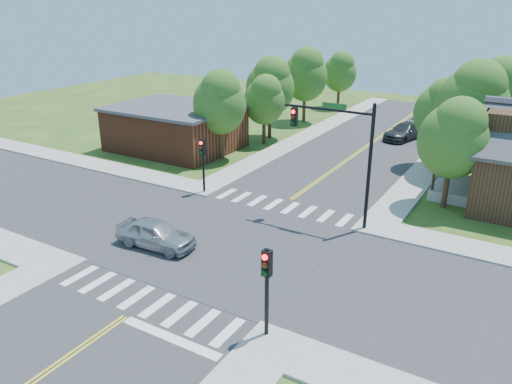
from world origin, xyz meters
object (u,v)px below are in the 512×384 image
Objects in this scene: signal_pole_se at (267,277)px; car_silver at (156,234)px; car_dgrey at (405,132)px; signal_mast_ne at (341,143)px; signal_pole_nw at (203,155)px.

signal_pole_se is 0.85× the size of car_silver.
signal_pole_se is 0.69× the size of car_dgrey.
signal_mast_ne is 21.30m from car_dgrey.
car_silver is at bearing 157.61° from signal_pole_se.
signal_pole_se is 1.00× the size of signal_pole_nw.
signal_pole_nw is (-11.20, 11.20, 0.00)m from signal_pole_se.
signal_pole_nw is 0.85× the size of car_silver.
car_silver is (-6.99, -7.64, -4.11)m from signal_mast_ne.
signal_pole_nw is at bearing -179.93° from signal_mast_ne.
signal_pole_nw is 8.25m from car_silver.
signal_pole_se is 9.58m from car_silver.
signal_pole_nw is at bearing 14.45° from car_silver.
signal_pole_se is at bearing -116.22° from car_silver.
signal_pole_nw is 0.69× the size of car_dgrey.
signal_mast_ne is at bearing -69.43° from car_dgrey.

